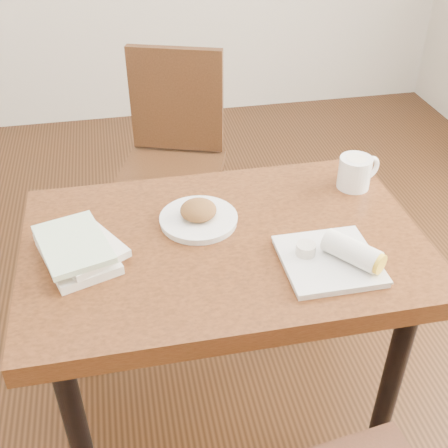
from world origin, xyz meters
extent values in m
cube|color=#472814|center=(0.00, 0.00, -0.01)|extent=(4.00, 5.00, 0.01)
cube|color=brown|center=(0.00, 0.00, 0.72)|extent=(1.11, 0.72, 0.06)
cylinder|color=black|center=(-0.46, -0.26, 0.34)|extent=(0.06, 0.06, 0.69)
cylinder|color=black|center=(0.46, -0.26, 0.34)|extent=(0.06, 0.06, 0.69)
cylinder|color=black|center=(-0.46, 0.26, 0.34)|extent=(0.06, 0.06, 0.69)
cylinder|color=black|center=(0.46, 0.26, 0.34)|extent=(0.06, 0.06, 0.69)
cylinder|color=#492A15|center=(0.17, 0.95, 0.23)|extent=(0.04, 0.04, 0.45)
cylinder|color=#492A15|center=(-0.17, 1.07, 0.23)|extent=(0.04, 0.04, 0.45)
cylinder|color=#492A15|center=(0.05, 0.61, 0.23)|extent=(0.04, 0.04, 0.45)
cylinder|color=#492A15|center=(-0.29, 0.73, 0.23)|extent=(0.04, 0.04, 0.45)
cube|color=#492A15|center=(-0.06, 0.84, 0.47)|extent=(0.53, 0.53, 0.04)
cube|color=#492A15|center=(0.00, 1.02, 0.73)|extent=(0.39, 0.17, 0.45)
cylinder|color=white|center=(-0.06, 0.09, 0.76)|extent=(0.22, 0.22, 0.01)
cylinder|color=white|center=(-0.06, 0.09, 0.77)|extent=(0.23, 0.23, 0.01)
ellipsoid|color=#B27538|center=(-0.06, 0.09, 0.79)|extent=(0.12, 0.12, 0.06)
cylinder|color=white|center=(0.46, 0.19, 0.80)|extent=(0.10, 0.10, 0.10)
torus|color=white|center=(0.51, 0.21, 0.80)|extent=(0.08, 0.04, 0.08)
cylinder|color=tan|center=(0.46, 0.19, 0.85)|extent=(0.09, 0.09, 0.01)
cylinder|color=#F2E5CC|center=(0.46, 0.19, 0.85)|extent=(0.06, 0.06, 0.00)
cube|color=white|center=(0.25, -0.16, 0.76)|extent=(0.24, 0.24, 0.01)
cube|color=white|center=(0.25, -0.16, 0.77)|extent=(0.25, 0.25, 0.01)
cylinder|color=white|center=(0.30, -0.18, 0.80)|extent=(0.14, 0.16, 0.06)
cylinder|color=yellow|center=(0.34, -0.24, 0.80)|extent=(0.06, 0.05, 0.05)
cylinder|color=silver|center=(0.19, -0.13, 0.79)|extent=(0.05, 0.05, 0.03)
cylinder|color=red|center=(0.19, -0.13, 0.80)|extent=(0.04, 0.04, 0.01)
cube|color=white|center=(-0.40, -0.01, 0.76)|extent=(0.23, 0.28, 0.03)
cube|color=silver|center=(-0.38, 0.00, 0.79)|extent=(0.25, 0.28, 0.02)
cube|color=#93C885|center=(-0.40, -0.02, 0.81)|extent=(0.22, 0.27, 0.02)
camera|label=1|loc=(-0.25, -1.22, 1.70)|focal=45.00mm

